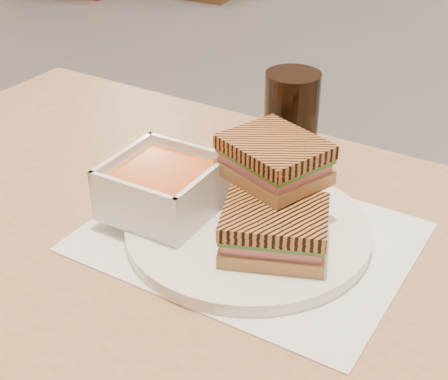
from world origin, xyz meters
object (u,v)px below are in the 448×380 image
at_px(panini_lower, 275,230).
at_px(cola_glass, 290,128).
at_px(main_table, 228,331).
at_px(plate, 248,230).
at_px(soup_bowl, 163,189).

xyz_separation_m(panini_lower, cola_glass, (-0.06, 0.18, 0.03)).
bearing_deg(main_table, cola_glass, 92.35).
xyz_separation_m(plate, panini_lower, (0.05, -0.03, 0.03)).
height_order(main_table, panini_lower, panini_lower).
relative_size(main_table, cola_glass, 8.15).
bearing_deg(plate, panini_lower, -33.02).
distance_m(main_table, plate, 0.13).
bearing_deg(soup_bowl, cola_glass, 60.30).
bearing_deg(panini_lower, soup_bowl, 174.95).
height_order(soup_bowl, panini_lower, soup_bowl).
bearing_deg(soup_bowl, main_table, -16.48).
xyz_separation_m(soup_bowl, panini_lower, (0.15, -0.01, -0.00)).
bearing_deg(plate, soup_bowl, -171.33).
distance_m(soup_bowl, panini_lower, 0.15).
bearing_deg(cola_glass, panini_lower, -72.58).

